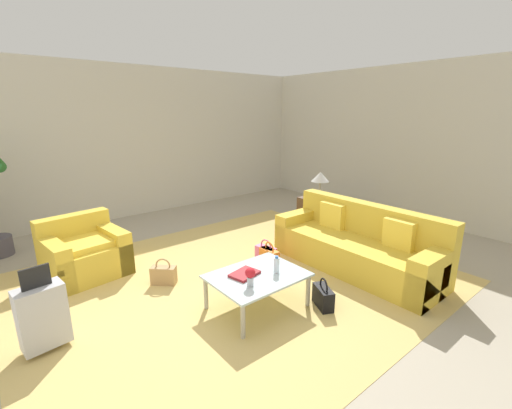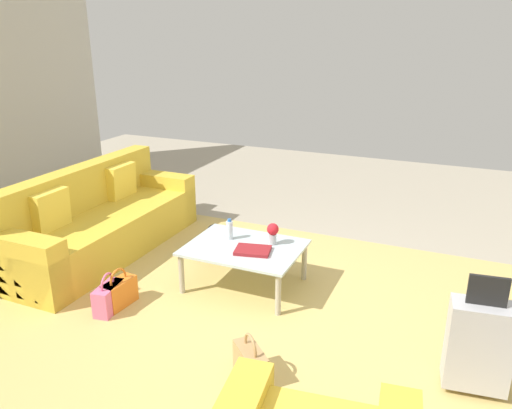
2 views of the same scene
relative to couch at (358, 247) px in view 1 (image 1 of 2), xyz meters
name	(u,v)px [view 1 (image 1 of 2)]	position (x,y,z in m)	size (l,w,h in m)	color
ground_plane	(205,301)	(-2.19, 0.60, -0.31)	(12.00, 12.00, 0.00)	#A89E89
wall_back	(94,145)	(-2.19, 4.66, 1.24)	(10.24, 0.12, 3.10)	beige
wall_right	(423,144)	(2.87, 0.60, 1.24)	(0.12, 8.00, 3.10)	beige
area_rug	(236,279)	(-1.59, 0.80, -0.31)	(5.20, 4.40, 0.01)	tan
couch	(358,247)	(0.00, 0.00, 0.00)	(0.86, 2.40, 0.91)	gold
armchair	(84,254)	(-3.10, 2.26, -0.02)	(1.06, 0.97, 0.80)	gold
coffee_table	(257,278)	(-1.79, 0.10, 0.05)	(1.04, 0.79, 0.41)	silver
water_bottle	(277,265)	(-1.59, 0.00, 0.19)	(0.06, 0.06, 0.20)	silver
coffee_table_book	(245,274)	(-1.91, 0.18, 0.11)	(0.31, 0.23, 0.03)	maroon
flower_vase	(250,275)	(-2.01, -0.05, 0.22)	(0.11, 0.11, 0.21)	#B2B7BC
side_table	(319,212)	(1.01, 1.60, -0.03)	(0.61, 0.61, 0.56)	#513823
table_lamp	(320,178)	(1.01, 1.60, 0.65)	(0.34, 0.34, 0.50)	#ADA899
suitcase_silver	(43,316)	(-3.79, 0.80, 0.05)	(0.42, 0.27, 0.85)	#B7B7BC
handbag_orange	(269,257)	(-0.94, 0.86, -0.18)	(0.16, 0.33, 0.36)	orange
handbag_black	(323,297)	(-1.21, -0.38, -0.18)	(0.27, 0.35, 0.36)	black
handbag_pink	(266,254)	(-0.92, 0.96, -0.18)	(0.19, 0.34, 0.36)	pink
handbag_tan	(164,275)	(-2.39, 1.30, -0.18)	(0.33, 0.32, 0.36)	tan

